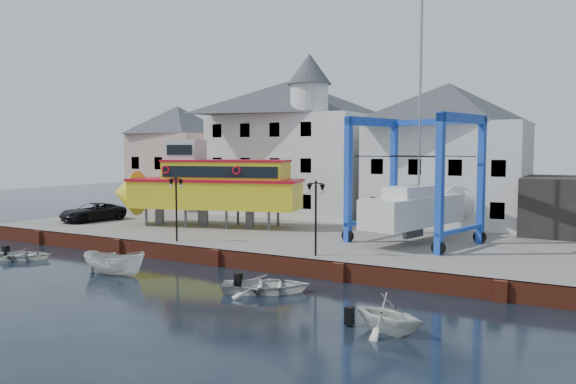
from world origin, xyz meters
The scene contains 15 objects.
ground centered at (0.00, 0.00, 0.00)m, with size 140.00×140.00×0.00m, color black.
hardstanding centered at (0.00, 11.00, 0.50)m, with size 44.00×22.00×1.00m, color #645F5A.
quay_wall centered at (0.00, 0.10, 0.50)m, with size 44.00×0.47×1.00m.
building_pink centered at (-18.00, 18.00, 6.15)m, with size 8.00×7.00×10.30m.
building_white_main centered at (-4.87, 18.39, 7.34)m, with size 14.00×8.30×14.00m.
building_white_right centered at (9.00, 19.00, 6.60)m, with size 12.00×8.00×11.20m.
lamp_post_left centered at (-4.00, 1.20, 4.17)m, with size 1.12×0.32×4.20m.
lamp_post_right centered at (6.00, 1.20, 4.17)m, with size 1.12×0.32×4.20m.
tour_boat centered at (-7.03, 8.02, 4.15)m, with size 15.77×7.55×6.68m.
travel_lift centered at (9.73, 9.02, 3.57)m, with size 8.37×10.55×15.44m.
van centered at (-16.92, 5.83, 1.75)m, with size 2.48×5.37×1.49m, color black.
motorboat_a centered at (-3.54, -4.57, 0.00)m, with size 1.48×3.94×1.52m, color silver.
motorboat_b centered at (5.74, -3.75, 0.00)m, with size 3.06×4.28×0.89m, color silver.
motorboat_c centered at (12.94, -6.60, 0.00)m, with size 2.61×3.02×1.59m, color silver.
motorboat_d centered at (-11.94, -4.28, 0.00)m, with size 2.63×3.68×0.76m, color silver.
Camera 1 is at (19.74, -26.66, 6.93)m, focal length 35.00 mm.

